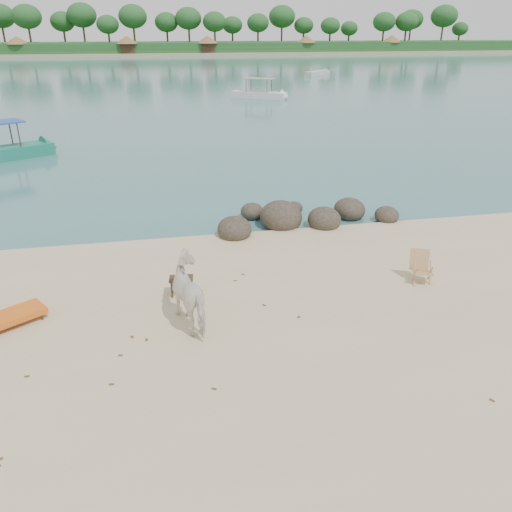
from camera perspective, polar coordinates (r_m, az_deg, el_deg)
The scene contains 11 objects.
water at distance 99.05m, azimuth -11.12°, elevation 20.54°, with size 400.00×400.00×0.00m, color #336666.
far_shore at distance 178.96m, azimuth -11.68°, elevation 22.06°, with size 420.00×90.00×1.40m, color tan.
far_scenery at distance 145.59m, azimuth -11.62°, elevation 22.87°, with size 420.00×18.00×9.50m.
boulders at distance 17.02m, azimuth 4.84°, elevation 4.34°, with size 6.36×2.84×1.07m.
cow at distance 11.04m, azimuth -7.09°, elevation -4.36°, with size 0.81×1.77×1.50m, color white.
side_table at distance 12.47m, azimuth -8.49°, elevation -3.56°, with size 0.58×0.37×0.47m, color #362515, non-canonical shape.
lounge_chair at distance 12.35m, azimuth -26.67°, elevation -6.07°, with size 2.00×0.70×0.60m, color #DA5619, non-canonical shape.
deck_chair at distance 13.54m, azimuth 18.57°, elevation -1.43°, with size 0.53×0.58×0.83m, color tan, non-canonical shape.
boat_mid at distance 50.79m, azimuth 0.33°, elevation 19.32°, with size 6.11×1.37×2.98m, color silver, non-canonical shape.
boat_far at distance 78.52m, azimuth 7.04°, elevation 20.12°, with size 5.65×1.27×0.66m, color beige, non-canonical shape.
dead_leaves at distance 10.56m, azimuth -5.78°, elevation -10.49°, with size 8.85×6.41×0.00m.
Camera 1 is at (-1.53, -8.85, 6.03)m, focal length 35.00 mm.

